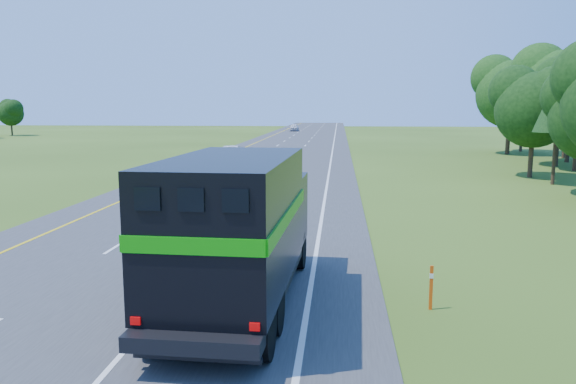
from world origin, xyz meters
TOP-DOWN VIEW (x-y plane):
  - road at (0.00, 50.00)m, footprint 15.00×260.00m
  - lane_markings at (0.00, 50.00)m, footprint 11.15×260.00m
  - horse_truck at (3.74, 13.94)m, footprint 3.06×8.89m
  - white_suv at (-3.55, 50.41)m, footprint 2.95×5.74m
  - far_car at (-3.17, 118.22)m, footprint 1.77×4.35m
  - delineator at (8.62, 14.18)m, footprint 0.09×0.05m

SIDE VIEW (x-z plane):
  - road at x=0.00m, z-range 0.00..0.04m
  - lane_markings at x=0.00m, z-range 0.04..0.05m
  - delineator at x=8.62m, z-range 0.04..1.19m
  - far_car at x=-3.17m, z-range 0.04..1.52m
  - white_suv at x=-3.55m, z-range 0.04..1.59m
  - horse_truck at x=3.74m, z-range 0.18..4.07m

